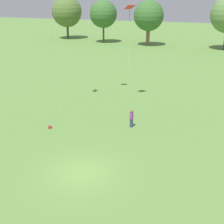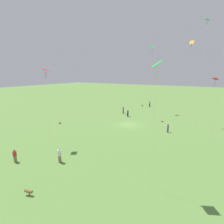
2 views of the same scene
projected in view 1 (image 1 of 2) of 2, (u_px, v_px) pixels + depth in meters
The scene contains 7 objects.
ground_plane at pixel (82, 173), 19.75m from camera, with size 240.00×240.00×0.00m, color #5B843D.
tree_0 at pixel (67, 12), 78.31m from camera, with size 7.50×7.50×10.39m.
tree_1 at pixel (103, 14), 71.68m from camera, with size 6.28×6.28×9.63m.
tree_2 at pixel (149, 16), 67.31m from camera, with size 6.49×6.49×9.64m.
person_2 at pixel (131, 118), 26.36m from camera, with size 0.46×0.46×1.55m.
kite_3 at pixel (130, 11), 29.75m from camera, with size 1.15×1.16×9.70m.
picnic_bag_1 at pixel (50, 127), 26.34m from camera, with size 0.42×0.42×0.22m.
Camera 1 is at (7.75, -15.39, 10.56)m, focal length 50.00 mm.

